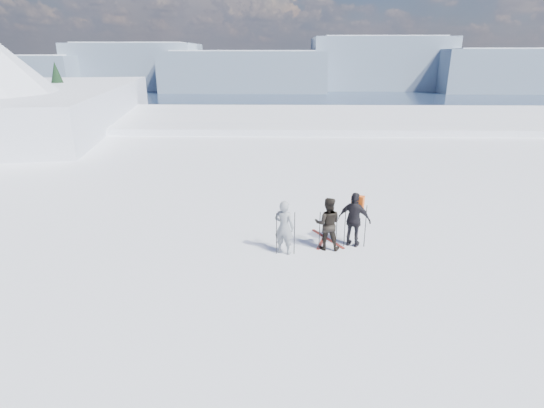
{
  "coord_description": "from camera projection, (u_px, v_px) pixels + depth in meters",
  "views": [
    {
      "loc": [
        -1.86,
        -8.67,
        5.69
      ],
      "look_at": [
        -2.14,
        3.0,
        1.54
      ],
      "focal_mm": 28.0,
      "sensor_mm": 36.0,
      "label": 1
    }
  ],
  "objects": [
    {
      "name": "near_ridge",
      "position": [
        17.0,
        158.0,
        39.45
      ],
      "size": [
        31.37,
        35.68,
        25.62
      ],
      "color": "white",
      "rests_on": "ground"
    },
    {
      "name": "ski_poles",
      "position": [
        323.0,
        230.0,
        12.83
      ],
      "size": [
        2.75,
        0.63,
        1.37
      ],
      "color": "black",
      "rests_on": "ground"
    },
    {
      "name": "skier_pack",
      "position": [
        354.0,
        220.0,
        13.04
      ],
      "size": [
        1.1,
        0.82,
        1.74
      ],
      "primitive_type": "imported",
      "rotation": [
        0.0,
        0.0,
        2.7
      ],
      "color": "black",
      "rests_on": "ground"
    },
    {
      "name": "skis_loose",
      "position": [
        326.0,
        239.0,
        13.78
      ],
      "size": [
        0.93,
        1.66,
        0.03
      ],
      "color": "black",
      "rests_on": "ground"
    },
    {
      "name": "lake_basin",
      "position": [
        301.0,
        189.0,
        40.47
      ],
      "size": [
        820.0,
        820.0,
        71.62
      ],
      "color": "white",
      "rests_on": "ground"
    },
    {
      "name": "skier_grey",
      "position": [
        284.0,
        227.0,
        12.56
      ],
      "size": [
        0.71,
        0.6,
        1.67
      ],
      "primitive_type": "imported",
      "rotation": [
        0.0,
        0.0,
        2.76
      ],
      "color": "gray",
      "rests_on": "ground"
    },
    {
      "name": "skier_dark",
      "position": [
        328.0,
        224.0,
        12.85
      ],
      "size": [
        0.87,
        0.71,
        1.66
      ],
      "primitive_type": "imported",
      "rotation": [
        0.0,
        0.0,
        3.03
      ],
      "color": "black",
      "rests_on": "ground"
    },
    {
      "name": "backpack",
      "position": [
        359.0,
        183.0,
        12.88
      ],
      "size": [
        0.43,
        0.35,
        0.47
      ],
      "primitive_type": "cube",
      "rotation": [
        0.0,
        0.0,
        2.7
      ],
      "color": "#EA5516",
      "rests_on": "skier_pack"
    },
    {
      "name": "far_mountain_range",
      "position": [
        313.0,
        67.0,
        440.22
      ],
      "size": [
        770.0,
        110.0,
        53.0
      ],
      "color": "slate",
      "rests_on": "ground"
    }
  ]
}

